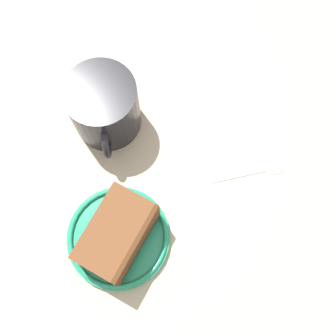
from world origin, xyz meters
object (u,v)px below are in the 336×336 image
(tea_mug, at_px, (104,107))
(cake_slice, at_px, (117,235))
(teaspoon, at_px, (265,170))
(small_plate, at_px, (118,237))

(tea_mug, bearing_deg, cake_slice, -110.93)
(tea_mug, relative_size, teaspoon, 1.09)
(cake_slice, bearing_deg, teaspoon, -2.76)
(tea_mug, bearing_deg, small_plate, -111.66)
(teaspoon, bearing_deg, tea_mug, 133.07)
(cake_slice, height_order, teaspoon, cake_slice)
(small_plate, relative_size, teaspoon, 1.28)
(cake_slice, relative_size, teaspoon, 1.14)
(small_plate, distance_m, cake_slice, 0.04)
(small_plate, relative_size, tea_mug, 1.18)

